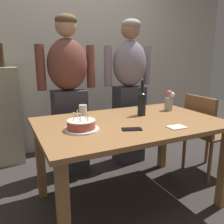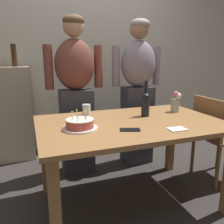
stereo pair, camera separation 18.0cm
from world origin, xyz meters
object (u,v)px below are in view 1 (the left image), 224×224
object	(u,v)px
cell_phone	(132,129)
dining_chair	(205,129)
person_woman_cardigan	(129,91)
water_glass_near	(83,110)
person_man_bearded	(69,95)
flower_vase	(169,101)
wine_bottle	(142,102)
napkin_stack	(177,127)
birthday_cake	(81,125)

from	to	relation	value
cell_phone	dining_chair	distance (m)	1.12
person_woman_cardigan	water_glass_near	bearing A→B (deg)	29.07
person_man_bearded	dining_chair	size ratio (longest dim) A/B	1.90
flower_vase	wine_bottle	bearing A→B (deg)	-172.67
wine_bottle	napkin_stack	world-z (taller)	wine_bottle
birthday_cake	person_man_bearded	bearing A→B (deg)	80.54
water_glass_near	cell_phone	bearing A→B (deg)	-71.38
wine_bottle	person_man_bearded	bearing A→B (deg)	129.32
cell_phone	water_glass_near	bearing A→B (deg)	128.07
birthday_cake	flower_vase	world-z (taller)	flower_vase
water_glass_near	person_man_bearded	xyz separation A→B (m)	(-0.02, 0.39, 0.08)
person_man_bearded	cell_phone	bearing A→B (deg)	102.11
flower_vase	cell_phone	bearing A→B (deg)	-149.79
person_woman_cardigan	flower_vase	bearing A→B (deg)	102.54
birthday_cake	person_man_bearded	xyz separation A→B (m)	(0.13, 0.79, 0.10)
person_woman_cardigan	dining_chair	world-z (taller)	person_woman_cardigan
person_man_bearded	birthday_cake	bearing A→B (deg)	80.54
wine_bottle	flower_vase	xyz separation A→B (m)	(0.35, 0.04, -0.03)
water_glass_near	cell_phone	size ratio (longest dim) A/B	0.68
wine_bottle	cell_phone	distance (m)	0.46
wine_bottle	dining_chair	xyz separation A→B (m)	(0.76, -0.05, -0.34)
wine_bottle	napkin_stack	size ratio (longest dim) A/B	2.43
water_glass_near	dining_chair	world-z (taller)	dining_chair
flower_vase	birthday_cake	bearing A→B (deg)	-167.18
water_glass_near	napkin_stack	world-z (taller)	water_glass_near
flower_vase	person_man_bearded	xyz separation A→B (m)	(-0.85, 0.57, 0.04)
napkin_stack	flower_vase	world-z (taller)	flower_vase
person_woman_cardigan	birthday_cake	bearing A→B (deg)	42.69
water_glass_near	cell_phone	xyz separation A→B (m)	(0.19, -0.55, -0.05)
wine_bottle	cell_phone	bearing A→B (deg)	-131.90
wine_bottle	person_woman_cardigan	world-z (taller)	person_woman_cardigan
birthday_cake	water_glass_near	bearing A→B (deg)	69.44
cell_phone	napkin_stack	size ratio (longest dim) A/B	1.11
birthday_cake	cell_phone	world-z (taller)	birthday_cake
wine_bottle	dining_chair	size ratio (longest dim) A/B	0.36
water_glass_near	birthday_cake	bearing A→B (deg)	-110.56
dining_chair	water_glass_near	bearing A→B (deg)	77.69
wine_bottle	birthday_cake	bearing A→B (deg)	-164.24
flower_vase	person_woman_cardigan	world-z (taller)	person_woman_cardigan
person_woman_cardigan	wine_bottle	bearing A→B (deg)	69.89
flower_vase	person_woman_cardigan	bearing A→B (deg)	102.54
wine_bottle	person_man_bearded	world-z (taller)	person_man_bearded
wine_bottle	napkin_stack	distance (m)	0.45
person_man_bearded	wine_bottle	bearing A→B (deg)	129.32
person_man_bearded	water_glass_near	bearing A→B (deg)	92.49
napkin_stack	person_man_bearded	xyz separation A→B (m)	(-0.53, 1.05, 0.13)
water_glass_near	wine_bottle	size ratio (longest dim) A/B	0.31
water_glass_near	wine_bottle	bearing A→B (deg)	-24.27
cell_phone	person_woman_cardigan	size ratio (longest dim) A/B	0.09
wine_bottle	flower_vase	size ratio (longest dim) A/B	1.56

